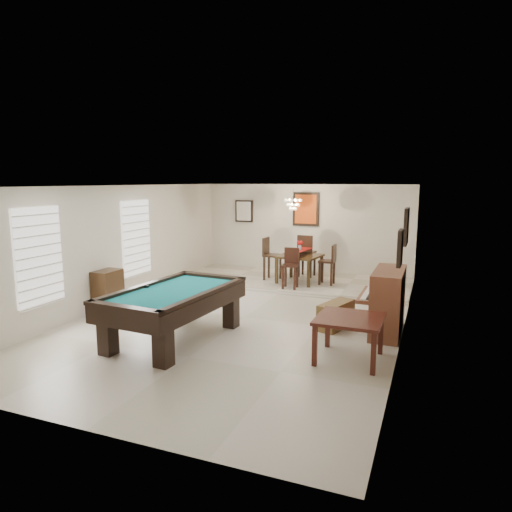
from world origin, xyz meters
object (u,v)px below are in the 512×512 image
Objects in this scene: dining_table at (299,266)px; dining_chair_north at (307,255)px; square_table at (349,339)px; dining_chair_south at (290,268)px; apothecary_chest at (108,291)px; upright_piano at (380,301)px; dining_chair_west at (272,259)px; flower_vase at (300,245)px; dining_chair_east at (327,264)px; chandelier at (293,200)px; pool_table at (174,315)px; piano_bench at (336,315)px.

dining_chair_north is (-0.02, 0.78, 0.16)m from dining_table.
dining_chair_south is (-2.07, 3.67, 0.27)m from square_table.
dining_table is (3.04, 3.68, 0.09)m from apothecary_chest.
upright_piano reaches higher than dining_chair_south.
square_table is 5.28m from dining_chair_west.
dining_chair_south is 1.08m from dining_chair_west.
flower_vase is 0.26× the size of dining_chair_east.
chandelier reaches higher than dining_chair_east.
pool_table is 2.35m from apothecary_chest.
upright_piano is 4.37m from chandelier.
chandelier is at bearing -101.54° from dining_chair_east.
pool_table is 4.69m from dining_table.
piano_bench is 4.66m from apothecary_chest.
flower_vase is 1.17m from chandelier.
upright_piano reaches higher than dining_chair_east.
upright_piano is 0.85m from piano_bench.
flower_vase is at bearing 114.93° from square_table.
dining_chair_east is (0.71, 0.01, 0.09)m from dining_table.
dining_chair_north is at bearing 85.48° from pool_table.
pool_table is 3.64m from upright_piano.
pool_table is 2.58× the size of dining_table.
apothecary_chest is 4.77m from dining_table.
apothecary_chest is (-5.37, -0.77, -0.13)m from upright_piano.
upright_piano is at bearing -47.07° from dining_chair_south.
pool_table is 2.26× the size of dining_chair_north.
flower_vase is (-1.56, 2.96, 0.84)m from piano_bench.
dining_chair_west reaches higher than dining_table.
dining_chair_east is at bearing 0.41° from flower_vase.
square_table is 5.51m from chandelier.
apothecary_chest reaches higher than piano_bench.
chandelier is (-1.82, 3.18, 1.96)m from piano_bench.
upright_piano is (3.22, 1.70, 0.14)m from pool_table.
flower_vase reaches higher than dining_chair_east.
apothecary_chest is at bearing -129.58° from flower_vase.
apothecary_chest is at bearing -125.54° from chandelier.
dining_chair_south is 0.86× the size of dining_chair_north.
flower_vase is at bearing 128.76° from upright_piano.
dining_chair_west reaches higher than upright_piano.
upright_piano is 1.41× the size of dining_chair_south.
dining_table is at bearing 114.93° from square_table.
dining_table is at bearing -91.19° from dining_chair_west.
dining_chair_west is at bearing 92.94° from pool_table.
apothecary_chest is 1.47× the size of chandelier.
flower_vase is 0.23× the size of dining_chair_north.
pool_table is 2.65× the size of square_table.
dining_chair_south is at bearing 93.31° from dining_chair_north.
square_table is 0.96× the size of dining_chair_east.
flower_vase is at bearing 94.59° from dining_chair_north.
dining_chair_west is at bearing -90.64° from dining_chair_east.
chandelier reaches higher than dining_table.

